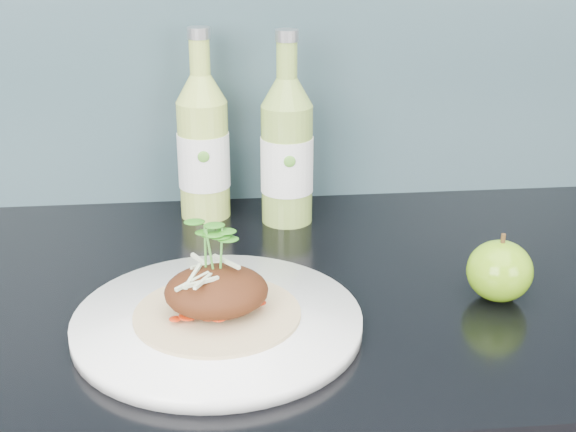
% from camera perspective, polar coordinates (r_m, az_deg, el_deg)
% --- Properties ---
extents(dinner_plate, '(0.37, 0.37, 0.02)m').
position_cam_1_polar(dinner_plate, '(0.84, -5.03, -7.53)').
color(dinner_plate, white).
rests_on(dinner_plate, kitchen_counter).
extents(pork_taco, '(0.17, 0.17, 0.10)m').
position_cam_1_polar(pork_taco, '(0.83, -5.12, -5.24)').
color(pork_taco, tan).
rests_on(pork_taco, dinner_plate).
extents(green_apple, '(0.08, 0.08, 0.08)m').
position_cam_1_polar(green_apple, '(0.92, 14.82, -3.79)').
color(green_apple, '#43830E').
rests_on(green_apple, kitchen_counter).
extents(cider_bottle_left, '(0.08, 0.08, 0.26)m').
position_cam_1_polar(cider_bottle_left, '(1.11, -6.04, 4.88)').
color(cider_bottle_left, '#AAC451').
rests_on(cider_bottle_left, kitchen_counter).
extents(cider_bottle_right, '(0.08, 0.08, 0.26)m').
position_cam_1_polar(cider_bottle_right, '(1.08, -0.08, 4.60)').
color(cider_bottle_right, '#88A946').
rests_on(cider_bottle_right, kitchen_counter).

